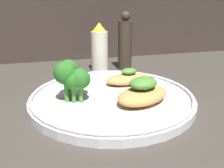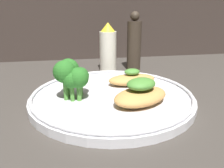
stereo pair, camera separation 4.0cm
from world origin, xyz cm
name	(u,v)px [view 2 (the right image)]	position (x,y,z in cm)	size (l,w,h in cm)	color
ground_plane	(112,103)	(0.00, 0.00, -0.50)	(180.00, 180.00, 1.00)	#3D3833
plate	(112,96)	(0.00, 0.00, 0.99)	(30.02, 30.02, 2.00)	silver
grilled_meat_front	(141,94)	(3.94, -4.95, 3.09)	(11.90, 10.14, 4.37)	tan
grilled_meat_middle	(132,79)	(5.12, 4.85, 2.60)	(10.46, 6.07, 3.37)	tan
broccoli_bunch	(72,75)	(-7.06, -0.68, 5.69)	(6.17, 6.28, 6.98)	#4C8E38
sauce_bottle	(108,48)	(2.86, 21.73, 6.29)	(4.59, 4.59, 13.15)	silver
pepper_grinder	(134,44)	(10.24, 21.73, 7.29)	(3.92, 3.92, 15.95)	#382D23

